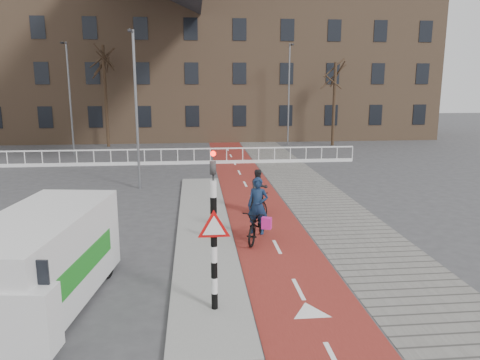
{
  "coord_description": "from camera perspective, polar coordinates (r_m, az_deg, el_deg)",
  "views": [
    {
      "loc": [
        -0.98,
        -11.47,
        5.02
      ],
      "look_at": [
        0.65,
        5.0,
        1.5
      ],
      "focal_mm": 35.0,
      "sensor_mm": 36.0,
      "label": 1
    }
  ],
  "objects": [
    {
      "name": "townhouse_row",
      "position": [
        43.61,
        -8.6,
        15.54
      ],
      "size": [
        46.0,
        10.0,
        15.9
      ],
      "color": "#7F6047",
      "rests_on": "ground"
    },
    {
      "name": "tree_mid",
      "position": [
        37.63,
        -16.05,
        9.72
      ],
      "size": [
        0.24,
        0.24,
        7.64
      ],
      "primitive_type": "cylinder",
      "color": "black",
      "rests_on": "ground"
    },
    {
      "name": "sidewalk",
      "position": [
        22.67,
        7.96,
        -0.89
      ],
      "size": [
        3.0,
        60.0,
        0.01
      ],
      "primitive_type": "cube",
      "color": "slate",
      "rests_on": "ground"
    },
    {
      "name": "streetlight_near",
      "position": [
        22.21,
        -12.51,
        8.12
      ],
      "size": [
        0.12,
        0.12,
        7.25
      ],
      "primitive_type": "cylinder",
      "color": "slate",
      "rests_on": "ground"
    },
    {
      "name": "streetlight_right",
      "position": [
        37.06,
        5.96,
        10.2
      ],
      "size": [
        0.12,
        0.12,
        7.79
      ],
      "primitive_type": "cylinder",
      "color": "slate",
      "rests_on": "ground"
    },
    {
      "name": "railing",
      "position": [
        29.14,
        -13.51,
        2.36
      ],
      "size": [
        28.0,
        0.1,
        0.99
      ],
      "color": "silver",
      "rests_on": "ground"
    },
    {
      "name": "bike_lane",
      "position": [
        22.19,
        0.92,
        -1.06
      ],
      "size": [
        2.5,
        60.0,
        0.01
      ],
      "primitive_type": "cube",
      "color": "maroon",
      "rests_on": "ground"
    },
    {
      "name": "cyclist_far",
      "position": [
        17.84,
        2.3,
        -1.92
      ],
      "size": [
        0.85,
        1.65,
        1.73
      ],
      "rotation": [
        0.0,
        0.0,
        0.26
      ],
      "color": "black",
      "rests_on": "bike_lane"
    },
    {
      "name": "tree_right",
      "position": [
        37.65,
        11.39,
        9.01
      ],
      "size": [
        0.24,
        0.24,
        6.41
      ],
      "primitive_type": "cylinder",
      "color": "black",
      "rests_on": "ground"
    },
    {
      "name": "bollard",
      "position": [
        14.87,
        -3.46,
        -5.6
      ],
      "size": [
        0.12,
        0.12,
        0.82
      ],
      "primitive_type": "cylinder",
      "color": "gold",
      "rests_on": "curb_island"
    },
    {
      "name": "traffic_signal",
      "position": [
        9.93,
        -3.22,
        -5.77
      ],
      "size": [
        0.8,
        0.8,
        3.68
      ],
      "color": "black",
      "rests_on": "curb_island"
    },
    {
      "name": "ground",
      "position": [
        12.56,
        -0.72,
        -11.55
      ],
      "size": [
        120.0,
        120.0,
        0.0
      ],
      "primitive_type": "plane",
      "color": "#38383A",
      "rests_on": "ground"
    },
    {
      "name": "cyclist_near",
      "position": [
        14.9,
        2.18,
        -4.87
      ],
      "size": [
        1.39,
        2.1,
        2.05
      ],
      "rotation": [
        0.0,
        0.0,
        -0.39
      ],
      "color": "black",
      "rests_on": "bike_lane"
    },
    {
      "name": "streetlight_left",
      "position": [
        34.25,
        -19.99,
        9.21
      ],
      "size": [
        0.12,
        0.12,
        7.56
      ],
      "primitive_type": "cylinder",
      "color": "slate",
      "rests_on": "ground"
    },
    {
      "name": "van",
      "position": [
        11.38,
        -23.17,
        -8.99
      ],
      "size": [
        2.68,
        5.23,
        2.15
      ],
      "rotation": [
        0.0,
        0.0,
        -0.14
      ],
      "color": "silver",
      "rests_on": "ground"
    },
    {
      "name": "curb_island",
      "position": [
        16.25,
        -4.42,
        -5.8
      ],
      "size": [
        1.8,
        16.0,
        0.12
      ],
      "primitive_type": "cube",
      "color": "gray",
      "rests_on": "ground"
    }
  ]
}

